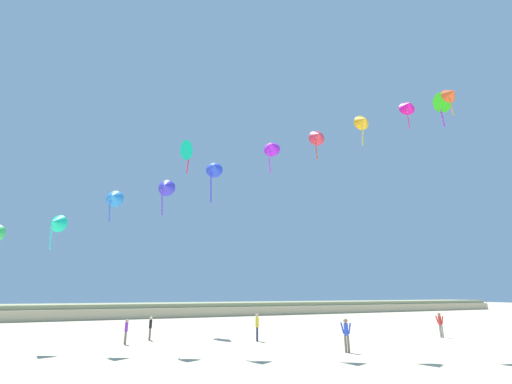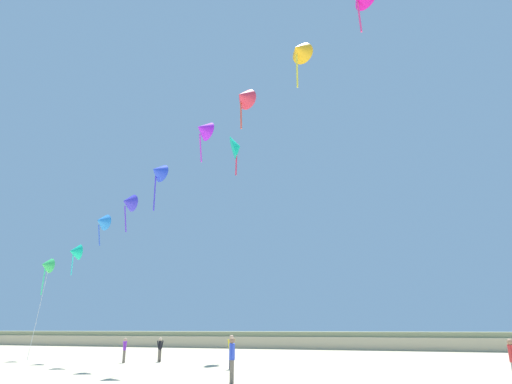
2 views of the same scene
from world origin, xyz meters
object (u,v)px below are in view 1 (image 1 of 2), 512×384
(large_kite_low_lead, at_px, (189,150))
(large_kite_mid_trail, at_px, (440,103))
(person_far_left, at_px, (150,327))
(person_near_right, at_px, (257,325))
(person_mid_center, at_px, (346,333))
(person_far_right, at_px, (440,323))
(person_near_left, at_px, (126,330))

(large_kite_low_lead, bearing_deg, large_kite_mid_trail, -29.80)
(person_far_left, distance_m, large_kite_low_lead, 16.85)
(person_near_right, xyz_separation_m, person_far_left, (-6.45, 3.47, -0.13))
(person_near_right, distance_m, person_far_left, 7.32)
(person_mid_center, xyz_separation_m, large_kite_mid_trail, (15.06, 2.86, 19.37))
(person_near_right, distance_m, large_kite_low_lead, 18.20)
(person_mid_center, height_order, large_kite_low_lead, large_kite_low_lead)
(person_mid_center, height_order, large_kite_mid_trail, large_kite_mid_trail)
(person_far_left, height_order, large_kite_low_lead, large_kite_low_lead)
(large_kite_mid_trail, bearing_deg, person_mid_center, -169.25)
(person_far_right, xyz_separation_m, large_kite_low_lead, (-16.32, 12.41, 15.60))
(person_mid_center, bearing_deg, person_near_left, 142.78)
(person_near_left, distance_m, person_mid_center, 13.38)
(person_near_right, bearing_deg, person_far_left, 151.73)
(person_near_left, bearing_deg, large_kite_mid_trail, -11.50)
(person_far_left, bearing_deg, person_mid_center, -46.85)
(person_near_right, bearing_deg, person_far_right, -15.72)
(person_far_left, height_order, person_far_right, person_far_right)
(person_near_left, bearing_deg, person_near_right, -13.67)
(person_mid_center, relative_size, large_kite_low_lead, 0.50)
(person_near_left, distance_m, person_far_right, 21.76)
(person_far_right, bearing_deg, person_mid_center, -166.53)
(person_far_left, distance_m, large_kite_mid_trail, 31.68)
(person_near_left, height_order, large_kite_mid_trail, large_kite_mid_trail)
(person_near_right, height_order, person_far_left, person_near_right)
(person_far_right, bearing_deg, large_kite_mid_trail, 4.59)
(large_kite_low_lead, bearing_deg, person_mid_center, -68.23)
(person_mid_center, distance_m, person_far_left, 13.14)
(person_near_left, relative_size, person_far_left, 1.00)
(person_far_right, relative_size, large_kite_low_lead, 0.49)
(person_near_right, height_order, person_mid_center, person_near_right)
(person_mid_center, bearing_deg, person_far_left, 133.15)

